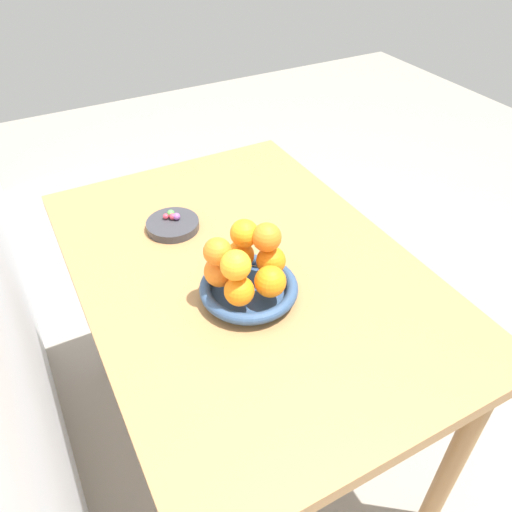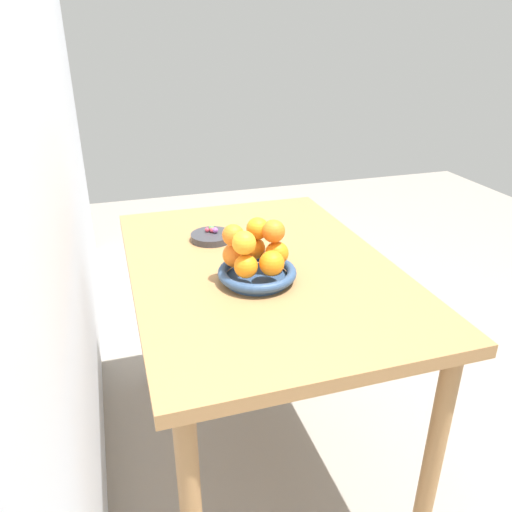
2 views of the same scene
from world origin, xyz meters
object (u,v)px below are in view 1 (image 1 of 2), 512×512
Objects in this scene: candy_dish at (173,225)px; orange_8 at (267,237)px; orange_0 at (239,291)px; orange_5 at (244,233)px; candy_ball_2 at (166,216)px; orange_4 at (220,271)px; orange_1 at (270,281)px; orange_2 at (271,261)px; candy_ball_0 at (172,216)px; dining_table at (246,292)px; candy_ball_3 at (171,213)px; orange_3 at (240,255)px; orange_6 at (236,265)px; candy_ball_1 at (177,216)px; orange_7 at (218,252)px; fruit_bowl at (249,289)px.

orange_8 is (-0.31, -0.11, 0.13)m from candy_dish.
orange_5 is at bearing -32.83° from orange_0.
candy_ball_2 is (0.29, 0.08, -0.11)m from orange_5.
orange_0 is at bearing -171.40° from orange_4.
candy_ball_2 is at bearing 28.03° from candy_dish.
orange_1 is 0.07m from orange_2.
orange_5 reaches higher than candy_ball_0.
candy_ball_3 is at bearing 21.14° from dining_table.
orange_3 is 3.26× the size of candy_ball_3.
orange_6 reaches higher than candy_ball_1.
orange_6 is at bearing -164.33° from orange_7.
orange_4 is at bearing -30.85° from orange_7.
orange_0 is 3.36× the size of candy_ball_1.
orange_6 reaches higher than dining_table.
orange_0 is 3.66× the size of candy_ball_0.
orange_1 is (-0.01, -0.07, 0.00)m from orange_0.
orange_4 reaches higher than dining_table.
orange_7 is (0.01, 0.12, 0.06)m from orange_2.
orange_8 reaches higher than candy_dish.
orange_3 reaches higher than candy_ball_1.
orange_1 reaches higher than dining_table.
orange_3 reaches higher than dining_table.
fruit_bowl reaches higher than candy_dish.
orange_1 is 0.09m from orange_8.
candy_ball_3 is (0.29, 0.06, -0.04)m from orange_3.
orange_7 reaches higher than orange_2.
dining_table is 0.29m from candy_ball_2.
candy_ball_0 is (0.30, -0.00, -0.04)m from orange_4.
orange_8 is 0.36m from candy_ball_3.
dining_table is 8.00× the size of candy_dish.
dining_table is at bearing -155.68° from candy_dish.
orange_4 is 1.09× the size of orange_5.
fruit_bowl is 0.08m from orange_2.
candy_ball_2 is (0.02, 0.01, 0.02)m from candy_dish.
orange_1 is at bearing 149.33° from orange_2.
orange_1 is 1.07× the size of orange_3.
orange_2 is at bearing -159.51° from candy_dish.
orange_7 is 0.94× the size of orange_8.
orange_6 is at bearing 179.50° from candy_ball_1.
dining_table is 0.26m from orange_7.
orange_4 is (0.02, 0.12, 0.00)m from orange_2.
candy_ball_0 is 0.01m from candy_ball_1.
orange_4 is at bearing -179.62° from candy_dish.
orange_8 is (-0.05, -0.04, 0.07)m from orange_3.
orange_7 is 3.05× the size of candy_ball_3.
dining_table is 0.28m from candy_ball_0.
orange_3 is 0.09m from orange_8.
candy_ball_0 reaches higher than candy_ball_2.
fruit_bowl is 11.13× the size of candy_ball_3.
orange_3 is 0.27m from candy_ball_1.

